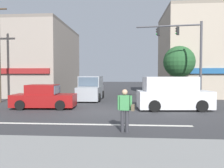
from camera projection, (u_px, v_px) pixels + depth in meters
name	position (u px, v px, depth m)	size (l,w,h in m)	color
ground_plane	(100.00, 112.00, 13.28)	(120.00, 120.00, 0.00)	#333335
lane_marking_stripe	(90.00, 124.00, 9.79)	(9.00, 0.24, 0.01)	silver
building_left_block	(15.00, 61.00, 25.64)	(12.94, 10.86, 7.83)	gray
building_right_corner	(220.00, 54.00, 23.38)	(12.05, 8.27, 8.94)	tan
street_tree	(179.00, 62.00, 19.59)	(2.82, 2.82, 4.83)	#4C3823
utility_pole_far_right	(192.00, 56.00, 21.71)	(1.40, 0.22, 7.99)	brown
traffic_light_mast	(187.00, 49.00, 16.36)	(4.86, 0.71, 6.20)	#47474C
van_waiting_far	(91.00, 89.00, 19.61)	(2.07, 4.62, 2.11)	#999EA3
van_crossing_center	(173.00, 94.00, 13.97)	(4.73, 2.31, 2.11)	silver
sedan_crossing_leftbound	(44.00, 98.00, 14.57)	(4.19, 2.06, 1.58)	maroon
pedestrian_foreground_with_bag	(125.00, 108.00, 8.42)	(0.67, 0.35, 1.67)	#333338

